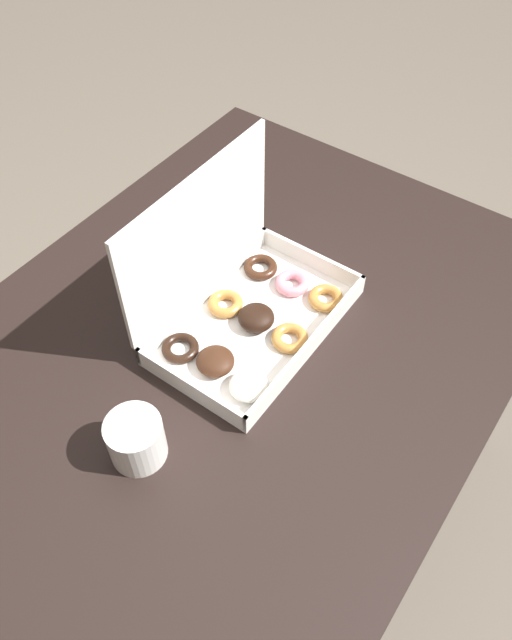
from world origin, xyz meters
TOP-DOWN VIEW (x-y plane):
  - ground_plane at (0.00, 0.00)m, footprint 8.00×8.00m
  - dining_table at (0.00, 0.00)m, footprint 1.30×0.95m
  - donut_box at (0.06, 0.02)m, footprint 0.40×0.25m
  - coffee_mug at (-0.27, -0.02)m, footprint 0.09×0.09m

SIDE VIEW (x-z plane):
  - ground_plane at x=0.00m, z-range 0.00..0.00m
  - dining_table at x=0.00m, z-range 0.28..1.03m
  - coffee_mug at x=-0.27m, z-range 0.74..0.83m
  - donut_box at x=0.06m, z-range 0.65..0.95m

